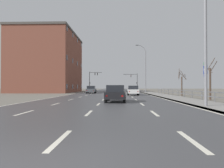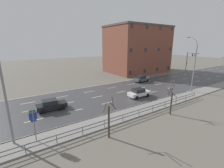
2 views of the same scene
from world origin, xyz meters
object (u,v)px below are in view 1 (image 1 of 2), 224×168
at_px(street_lamp_midground, 145,69).
at_px(car_far_right, 91,90).
at_px(street_lamp_foreground, 203,32).
at_px(car_distant, 116,93).
at_px(highway_sign, 206,77).
at_px(car_near_left, 133,90).
at_px(brick_building, 49,63).
at_px(traffic_signal_right, 135,79).
at_px(traffic_signal_left, 92,78).

xyz_separation_m(street_lamp_midground, car_far_right, (-11.42, -2.39, -4.39)).
bearing_deg(street_lamp_foreground, car_distant, 141.69).
relative_size(highway_sign, car_near_left, 0.82).
bearing_deg(brick_building, car_far_right, -36.79).
bearing_deg(car_far_right, street_lamp_foreground, -68.67).
height_order(street_lamp_midground, car_distant, street_lamp_midground).
xyz_separation_m(traffic_signal_right, brick_building, (-23.10, -15.11, 3.73)).
bearing_deg(highway_sign, street_lamp_foreground, -116.78).
height_order(street_lamp_foreground, car_far_right, street_lamp_foreground).
height_order(car_distant, car_near_left, same).
bearing_deg(traffic_signal_left, street_lamp_foreground, -74.77).
distance_m(traffic_signal_right, car_far_right, 26.70).
distance_m(traffic_signal_right, car_distant, 47.29).
relative_size(traffic_signal_left, brick_building, 0.33).
bearing_deg(car_distant, traffic_signal_right, 85.61).
relative_size(street_lamp_midground, highway_sign, 3.10).
relative_size(traffic_signal_left, car_far_right, 1.54).
bearing_deg(car_far_right, brick_building, 142.04).
relative_size(highway_sign, car_far_right, 0.82).
relative_size(street_lamp_foreground, brick_building, 0.55).
height_order(highway_sign, traffic_signal_right, traffic_signal_right).
bearing_deg(car_near_left, street_lamp_midground, 74.02).
height_order(highway_sign, brick_building, brick_building).
xyz_separation_m(street_lamp_foreground, car_far_right, (-11.40, 27.52, -4.41)).
bearing_deg(car_near_left, brick_building, 141.09).
height_order(highway_sign, car_distant, highway_sign).
relative_size(traffic_signal_right, traffic_signal_left, 0.89).
bearing_deg(street_lamp_midground, highway_sign, -88.12).
height_order(street_lamp_foreground, street_lamp_midground, street_lamp_foreground).
xyz_separation_m(street_lamp_foreground, brick_building, (-23.48, 36.56, 2.23)).
bearing_deg(car_near_left, car_distant, -98.88).
xyz_separation_m(street_lamp_midground, car_near_left, (-3.40, -10.62, -4.39)).
bearing_deg(car_distant, street_lamp_foreground, -35.74).
bearing_deg(highway_sign, street_lamp_midground, 91.88).
xyz_separation_m(street_lamp_foreground, street_lamp_midground, (0.02, 29.91, -0.01)).
relative_size(street_lamp_midground, traffic_signal_left, 1.66).
distance_m(traffic_signal_right, brick_building, 27.85).
bearing_deg(highway_sign, car_far_right, 115.68).
bearing_deg(street_lamp_midground, traffic_signal_right, 91.05).
height_order(highway_sign, car_near_left, highway_sign).
relative_size(car_distant, brick_building, 0.22).
relative_size(street_lamp_midground, car_distant, 2.53).
height_order(street_lamp_midground, car_far_right, street_lamp_midground).
distance_m(car_distant, brick_building, 36.80).
xyz_separation_m(traffic_signal_left, brick_building, (-9.09, -16.31, 3.14)).
bearing_deg(traffic_signal_right, car_far_right, -114.53).
bearing_deg(car_far_right, car_near_left, -46.93).
distance_m(traffic_signal_left, brick_building, 18.93).
xyz_separation_m(traffic_signal_left, car_near_left, (11.02, -33.58, -3.50)).
distance_m(street_lamp_foreground, car_near_left, 20.07).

